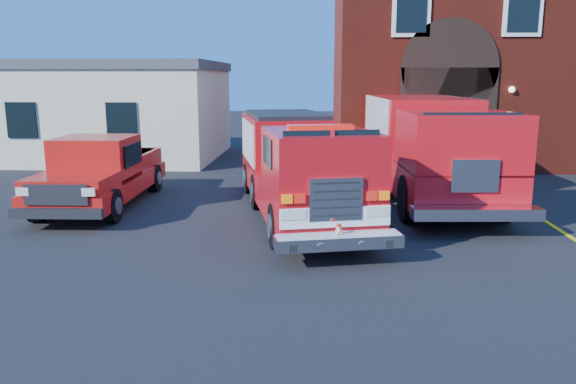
{
  "coord_description": "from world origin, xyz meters",
  "views": [
    {
      "loc": [
        0.58,
        -12.6,
        3.63
      ],
      "look_at": [
        0.0,
        -1.2,
        1.3
      ],
      "focal_mm": 35.0,
      "sensor_mm": 36.0,
      "label": 1
    }
  ],
  "objects_px": {
    "side_building": "(109,109)",
    "pickup_truck": "(101,173)",
    "fire_station": "(502,64)",
    "secondary_truck": "(428,144)",
    "fire_engine": "(298,165)"
  },
  "relations": [
    {
      "from": "fire_station",
      "to": "pickup_truck",
      "type": "bearing_deg",
      "value": -142.99
    },
    {
      "from": "fire_station",
      "to": "secondary_truck",
      "type": "height_order",
      "value": "fire_station"
    },
    {
      "from": "fire_engine",
      "to": "secondary_truck",
      "type": "xyz_separation_m",
      "value": [
        3.9,
        2.65,
        0.27
      ]
    },
    {
      "from": "fire_engine",
      "to": "side_building",
      "type": "bearing_deg",
      "value": 129.84
    },
    {
      "from": "pickup_truck",
      "to": "secondary_truck",
      "type": "bearing_deg",
      "value": 10.32
    },
    {
      "from": "secondary_truck",
      "to": "side_building",
      "type": "bearing_deg",
      "value": 147.57
    },
    {
      "from": "pickup_truck",
      "to": "fire_engine",
      "type": "bearing_deg",
      "value": -9.03
    },
    {
      "from": "side_building",
      "to": "pickup_truck",
      "type": "height_order",
      "value": "side_building"
    },
    {
      "from": "side_building",
      "to": "pickup_truck",
      "type": "bearing_deg",
      "value": -71.17
    },
    {
      "from": "fire_station",
      "to": "side_building",
      "type": "relative_size",
      "value": 1.49
    },
    {
      "from": "fire_engine",
      "to": "pickup_truck",
      "type": "distance_m",
      "value": 5.77
    },
    {
      "from": "side_building",
      "to": "fire_engine",
      "type": "relative_size",
      "value": 1.15
    },
    {
      "from": "side_building",
      "to": "secondary_truck",
      "type": "xyz_separation_m",
      "value": [
        13.0,
        -8.26,
        -0.56
      ]
    },
    {
      "from": "pickup_truck",
      "to": "secondary_truck",
      "type": "distance_m",
      "value": 9.77
    },
    {
      "from": "side_building",
      "to": "secondary_truck",
      "type": "height_order",
      "value": "side_building"
    }
  ]
}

